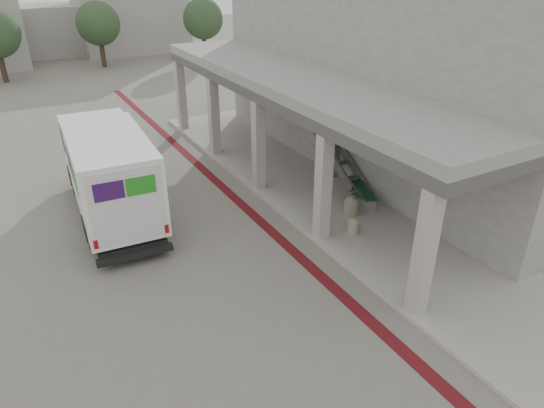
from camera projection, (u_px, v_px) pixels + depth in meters
ground at (268, 266)px, 13.50m from camera, size 120.00×120.00×0.00m
bike_lane_stripe at (265, 226)px, 15.48m from camera, size 0.35×40.00×0.01m
sidewalk at (380, 229)px, 15.21m from camera, size 4.40×28.00×0.12m
transit_building at (368, 83)px, 18.41m from camera, size 7.60×17.00×7.00m
distant_backdrop at (22, 26)px, 38.88m from camera, size 28.00×10.00×6.50m
tree_mid at (98, 24)px, 36.20m from camera, size 3.20×3.20×4.80m
tree_right at (203, 19)px, 38.90m from camera, size 3.20×3.20×4.80m
fedex_truck at (109, 170)px, 15.49m from camera, size 2.55×7.05×2.96m
bench at (361, 191)px, 16.72m from camera, size 1.09×2.08×0.48m
bollard_near at (353, 225)px, 14.76m from camera, size 0.36×0.36×0.54m
bollard_far at (351, 206)px, 15.78m from camera, size 0.43×0.43×0.65m
utility_cabinet at (330, 162)px, 18.60m from camera, size 0.56×0.69×1.05m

